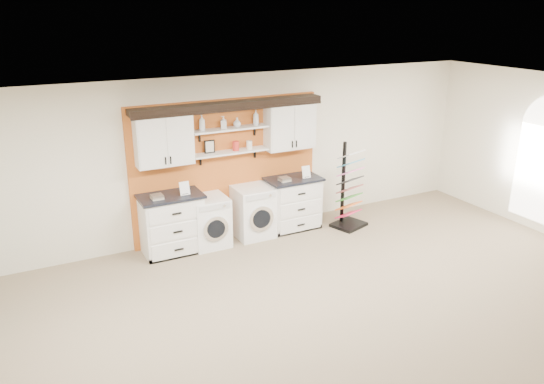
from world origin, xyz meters
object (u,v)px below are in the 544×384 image
washer (209,221)px  base_cabinet_left (172,224)px  dryer (253,212)px  sample_rack (349,200)px  base_cabinet_right (293,203)px

washer → base_cabinet_left: bearing=179.7°
base_cabinet_left → dryer: base_cabinet_left is taller
sample_rack → washer: bearing=153.2°
base_cabinet_right → dryer: (-0.80, -0.00, -0.03)m
sample_rack → base_cabinet_right: bearing=138.5°
base_cabinet_left → base_cabinet_right: 2.26m
washer → sample_rack: sample_rack is taller
base_cabinet_left → sample_rack: size_ratio=0.65×
washer → dryer: bearing=-0.0°
base_cabinet_left → dryer: (1.46, -0.00, -0.05)m
washer → sample_rack: size_ratio=0.54×
base_cabinet_right → sample_rack: bearing=-23.7°
dryer → sample_rack: bearing=-13.2°
dryer → sample_rack: (1.74, -0.41, 0.06)m
base_cabinet_right → sample_rack: size_ratio=0.62×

